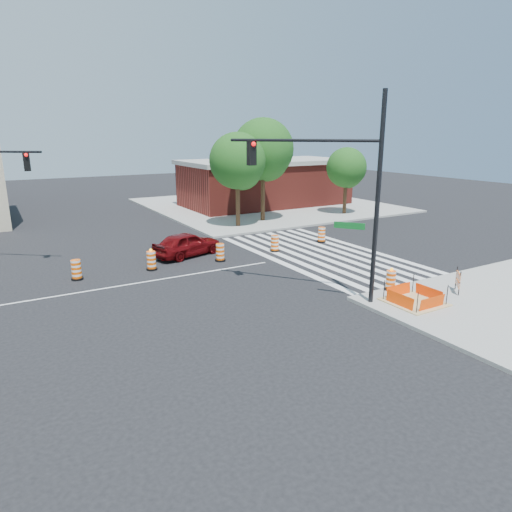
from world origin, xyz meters
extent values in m
plane|color=black|center=(0.00, 0.00, 0.00)|extent=(120.00, 120.00, 0.00)
cube|color=gray|center=(18.00, 18.00, 0.07)|extent=(22.00, 22.00, 0.15)
cube|color=silver|center=(7.80, 0.00, 0.01)|extent=(0.45, 13.50, 0.01)
cube|color=silver|center=(8.70, 0.00, 0.01)|extent=(0.45, 13.50, 0.01)
cube|color=silver|center=(9.60, 0.00, 0.01)|extent=(0.45, 13.50, 0.01)
cube|color=silver|center=(10.50, 0.00, 0.01)|extent=(0.45, 13.50, 0.01)
cube|color=silver|center=(11.40, 0.00, 0.01)|extent=(0.45, 13.50, 0.01)
cube|color=silver|center=(12.30, 0.00, 0.01)|extent=(0.45, 13.50, 0.01)
cube|color=silver|center=(13.20, 0.00, 0.01)|extent=(0.45, 13.50, 0.01)
cube|color=silver|center=(14.10, 0.00, 0.01)|extent=(0.45, 13.50, 0.01)
cube|color=silver|center=(0.00, 0.00, 0.01)|extent=(14.00, 0.12, 0.01)
cube|color=tan|center=(9.00, -9.00, 0.17)|extent=(2.20, 2.20, 0.05)
cube|color=#FF4205|center=(9.00, -9.90, 0.43)|extent=(1.44, 0.02, 0.55)
cube|color=#FF4205|center=(9.00, -8.10, 0.43)|extent=(1.44, 0.02, 0.55)
cube|color=#FF4205|center=(8.10, -9.00, 0.43)|extent=(0.02, 1.44, 0.55)
cube|color=#FF4205|center=(9.90, -9.00, 0.43)|extent=(0.02, 1.44, 0.55)
cylinder|color=black|center=(8.10, -9.90, 0.60)|extent=(0.04, 0.04, 0.90)
cylinder|color=black|center=(9.90, -9.90, 0.60)|extent=(0.04, 0.04, 0.90)
cylinder|color=black|center=(8.10, -8.10, 0.60)|extent=(0.04, 0.04, 0.90)
cylinder|color=black|center=(9.90, -8.10, 0.60)|extent=(0.04, 0.04, 0.90)
cube|color=maroon|center=(18.00, 18.00, 2.10)|extent=(16.00, 8.00, 4.20)
cube|color=gray|center=(18.00, 18.00, 4.40)|extent=(16.50, 8.50, 0.40)
imported|color=#5B0709|center=(3.72, 3.60, 0.73)|extent=(4.62, 2.88, 1.47)
cylinder|color=black|center=(7.48, -7.97, 4.48)|extent=(0.19, 0.19, 8.66)
cylinder|color=black|center=(5.48, -5.41, 6.86)|extent=(4.10, 5.20, 0.13)
cube|color=black|center=(4.08, -3.62, 6.32)|extent=(0.35, 0.30, 1.08)
sphere|color=#FF0C0C|center=(4.08, -3.80, 6.70)|extent=(0.19, 0.19, 0.19)
cube|color=#0C591E|center=(6.81, -7.11, 3.40)|extent=(0.83, 1.05, 0.27)
cube|color=black|center=(-4.22, 5.39, 5.73)|extent=(0.31, 0.27, 0.98)
sphere|color=#FF0C0C|center=(-4.22, 5.21, 6.07)|extent=(0.18, 0.18, 0.18)
cylinder|color=black|center=(9.33, -7.31, 0.20)|extent=(0.54, 0.54, 0.09)
cylinder|color=#FF5905|center=(9.33, -7.31, 0.65)|extent=(0.43, 0.43, 0.86)
sphere|color=#FF990C|center=(9.33, -7.31, 1.14)|extent=(0.14, 0.14, 0.14)
cube|color=#FF5905|center=(11.71, -9.06, 0.92)|extent=(0.69, 0.71, 0.31)
cube|color=#FF5905|center=(11.71, -9.06, 0.57)|extent=(0.69, 0.71, 0.24)
cylinder|color=black|center=(11.42, -9.36, 0.70)|extent=(0.04, 0.04, 1.11)
cylinder|color=black|center=(12.01, -8.76, 0.70)|extent=(0.04, 0.04, 1.11)
cylinder|color=#382314|center=(10.38, 9.59, 2.28)|extent=(0.33, 0.33, 4.56)
sphere|color=#174D16|center=(10.38, 9.59, 5.13)|extent=(4.27, 4.27, 4.27)
sphere|color=#174D16|center=(10.89, 9.90, 4.42)|extent=(3.13, 3.13, 3.13)
sphere|color=#174D16|center=(9.96, 9.39, 4.70)|extent=(2.85, 2.85, 2.85)
cylinder|color=#382314|center=(13.28, 10.67, 2.63)|extent=(0.34, 0.34, 5.25)
sphere|color=#174D16|center=(13.28, 10.67, 5.91)|extent=(4.92, 4.92, 4.92)
sphere|color=#174D16|center=(13.82, 10.99, 5.09)|extent=(3.61, 3.61, 3.61)
sphere|color=#174D16|center=(12.85, 10.46, 5.42)|extent=(3.28, 3.28, 3.28)
cylinder|color=#382314|center=(21.34, 9.80, 1.87)|extent=(0.32, 0.32, 3.75)
sphere|color=#174D16|center=(21.34, 9.80, 4.22)|extent=(3.51, 3.51, 3.51)
sphere|color=#174D16|center=(21.84, 10.10, 3.63)|extent=(2.58, 2.58, 2.58)
sphere|color=#174D16|center=(20.95, 9.60, 3.87)|extent=(2.34, 2.34, 2.34)
cylinder|color=black|center=(-2.83, 2.09, 0.05)|extent=(0.60, 0.60, 0.10)
cylinder|color=#FF5905|center=(-2.83, 2.09, 0.55)|extent=(0.48, 0.48, 0.95)
cylinder|color=black|center=(0.96, 1.86, 0.05)|extent=(0.60, 0.60, 0.10)
cylinder|color=#FF5905|center=(0.96, 1.86, 0.55)|extent=(0.48, 0.48, 0.95)
sphere|color=#FF990C|center=(0.96, 1.86, 1.10)|extent=(0.16, 0.16, 0.16)
cylinder|color=black|center=(4.93, 1.57, 0.05)|extent=(0.60, 0.60, 0.10)
cylinder|color=#FF5905|center=(4.93, 1.57, 0.55)|extent=(0.48, 0.48, 0.95)
cylinder|color=black|center=(8.84, 1.85, 0.05)|extent=(0.60, 0.60, 0.10)
cylinder|color=#FF5905|center=(8.84, 1.85, 0.55)|extent=(0.48, 0.48, 0.95)
cylinder|color=black|center=(12.92, 2.36, 0.05)|extent=(0.60, 0.60, 0.10)
cylinder|color=#FF5905|center=(12.92, 2.36, 0.55)|extent=(0.48, 0.48, 0.95)
camera|label=1|loc=(-6.06, -21.40, 7.16)|focal=32.00mm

